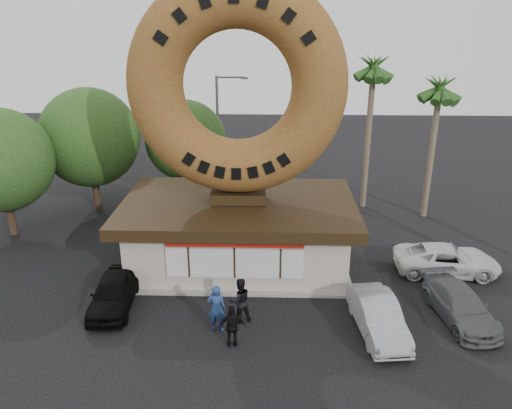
{
  "coord_description": "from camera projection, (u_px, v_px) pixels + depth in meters",
  "views": [
    {
      "loc": [
        1.55,
        -16.36,
        11.75
      ],
      "look_at": [
        0.9,
        4.0,
        3.89
      ],
      "focal_mm": 35.0,
      "sensor_mm": 36.0,
      "label": 1
    }
  ],
  "objects": [
    {
      "name": "tree_mid",
      "position": [
        186.0,
        140.0,
        32.19
      ],
      "size": [
        5.2,
        5.2,
        6.63
      ],
      "color": "#473321",
      "rests_on": "ground"
    },
    {
      "name": "donut_shop",
      "position": [
        239.0,
        230.0,
        24.47
      ],
      "size": [
        11.2,
        7.2,
        3.8
      ],
      "color": "#BCAFA0",
      "rests_on": "ground"
    },
    {
      "name": "tree_far",
      "position": [
        0.0,
        160.0,
        26.75
      ],
      "size": [
        5.6,
        5.6,
        7.14
      ],
      "color": "#473321",
      "rests_on": "ground"
    },
    {
      "name": "palm_far",
      "position": [
        439.0,
        93.0,
        28.16
      ],
      "size": [
        2.6,
        2.6,
        8.75
      ],
      "color": "#726651",
      "rests_on": "ground"
    },
    {
      "name": "car_grey",
      "position": [
        460.0,
        305.0,
        20.24
      ],
      "size": [
        2.4,
        4.59,
        1.27
      ],
      "primitive_type": "imported",
      "rotation": [
        0.0,
        0.0,
        0.15
      ],
      "color": "#56575B",
      "rests_on": "ground"
    },
    {
      "name": "car_black",
      "position": [
        114.0,
        292.0,
        21.06
      ],
      "size": [
        1.9,
        4.21,
        1.4
      ],
      "primitive_type": "imported",
      "rotation": [
        0.0,
        0.0,
        0.06
      ],
      "color": "black",
      "rests_on": "ground"
    },
    {
      "name": "ground",
      "position": [
        230.0,
        333.0,
        19.53
      ],
      "size": [
        90.0,
        90.0,
        0.0
      ],
      "primitive_type": "plane",
      "color": "black",
      "rests_on": "ground"
    },
    {
      "name": "tree_west",
      "position": [
        90.0,
        138.0,
        30.26
      ],
      "size": [
        6.0,
        6.0,
        7.65
      ],
      "color": "#473321",
      "rests_on": "ground"
    },
    {
      "name": "person_left",
      "position": [
        216.0,
        308.0,
        19.37
      ],
      "size": [
        0.77,
        0.53,
        2.01
      ],
      "primitive_type": "imported",
      "rotation": [
        0.0,
        0.0,
        3.07
      ],
      "color": "navy",
      "rests_on": "ground"
    },
    {
      "name": "palm_near",
      "position": [
        373.0,
        73.0,
        29.33
      ],
      "size": [
        2.6,
        2.6,
        9.75
      ],
      "color": "#726651",
      "rests_on": "ground"
    },
    {
      "name": "street_lamp",
      "position": [
        220.0,
        130.0,
        32.89
      ],
      "size": [
        2.11,
        0.2,
        8.0
      ],
      "color": "#59595E",
      "rests_on": "ground"
    },
    {
      "name": "person_center",
      "position": [
        240.0,
        300.0,
        19.98
      ],
      "size": [
        1.14,
        1.03,
        1.92
      ],
      "primitive_type": "imported",
      "rotation": [
        0.0,
        0.0,
        3.54
      ],
      "color": "black",
      "rests_on": "ground"
    },
    {
      "name": "giant_donut",
      "position": [
        237.0,
        87.0,
        21.99
      ],
      "size": [
        9.79,
        2.49,
        9.79
      ],
      "primitive_type": "torus",
      "rotation": [
        1.57,
        0.0,
        0.0
      ],
      "color": "brown",
      "rests_on": "donut_shop"
    },
    {
      "name": "person_right",
      "position": [
        232.0,
        326.0,
        18.5
      ],
      "size": [
        1.06,
        0.54,
        1.73
      ],
      "primitive_type": "imported",
      "rotation": [
        0.0,
        0.0,
        3.26
      ],
      "color": "black",
      "rests_on": "ground"
    },
    {
      "name": "car_white",
      "position": [
        447.0,
        260.0,
        23.89
      ],
      "size": [
        5.01,
        2.48,
        1.37
      ],
      "primitive_type": "imported",
      "rotation": [
        0.0,
        0.0,
        1.53
      ],
      "color": "silver",
      "rests_on": "ground"
    },
    {
      "name": "car_silver",
      "position": [
        378.0,
        316.0,
        19.41
      ],
      "size": [
        1.95,
        4.37,
        1.39
      ],
      "primitive_type": "imported",
      "rotation": [
        0.0,
        0.0,
        0.11
      ],
      "color": "#9A9B9F",
      "rests_on": "ground"
    }
  ]
}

